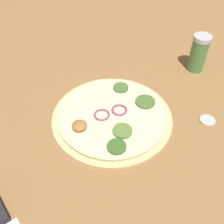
# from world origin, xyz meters

# --- Properties ---
(ground_plane) EXTENTS (3.00, 3.00, 0.00)m
(ground_plane) POSITION_xyz_m (0.00, 0.00, 0.00)
(ground_plane) COLOR olive
(pizza) EXTENTS (0.28, 0.28, 0.03)m
(pizza) POSITION_xyz_m (-0.00, 0.00, 0.01)
(pizza) COLOR #D6B77A
(pizza) RESTS_ON ground_plane
(spice_jar) EXTENTS (0.05, 0.05, 0.10)m
(spice_jar) POSITION_xyz_m (-0.10, -0.28, 0.05)
(spice_jar) COLOR #4C7F42
(spice_jar) RESTS_ON ground_plane
(loose_cap) EXTENTS (0.04, 0.04, 0.01)m
(loose_cap) POSITION_xyz_m (-0.19, -0.11, 0.00)
(loose_cap) COLOR #B2B2B7
(loose_cap) RESTS_ON ground_plane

